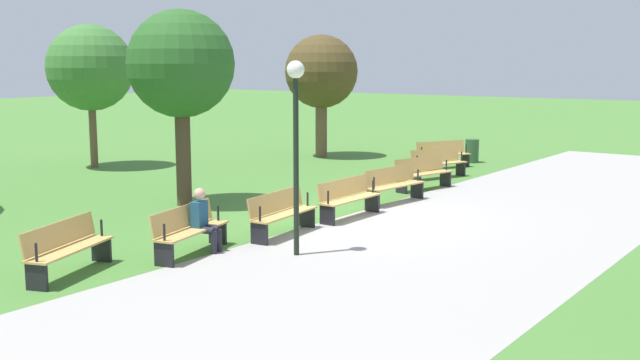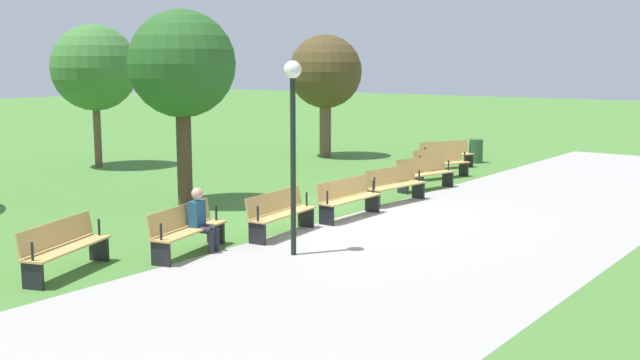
{
  "view_description": "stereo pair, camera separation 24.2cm",
  "coord_description": "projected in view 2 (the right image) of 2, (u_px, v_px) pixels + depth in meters",
  "views": [
    {
      "loc": [
        14.03,
        9.36,
        3.5
      ],
      "look_at": [
        0.0,
        -0.86,
        0.8
      ],
      "focal_mm": 42.47,
      "sensor_mm": 36.0,
      "label": 1
    },
    {
      "loc": [
        13.88,
        9.55,
        3.5
      ],
      "look_at": [
        0.0,
        -0.86,
        0.8
      ],
      "focal_mm": 42.47,
      "sensor_mm": 36.0,
      "label": 2
    }
  ],
  "objects": [
    {
      "name": "bench_6",
      "position": [
        186.0,
        228.0,
        13.92
      ],
      "size": [
        2.0,
        0.91,
        0.89
      ],
      "rotation": [
        0.0,
        0.0,
        0.23
      ],
      "color": "tan",
      "rests_on": "ground"
    },
    {
      "name": "trash_bin",
      "position": [
        476.0,
        151.0,
        26.61
      ],
      "size": [
        0.48,
        0.48,
        0.83
      ],
      "primitive_type": "cylinder",
      "color": "#2D512D",
      "rests_on": "ground"
    },
    {
      "name": "tree_4",
      "position": [
        94.0,
        68.0,
        25.08
      ],
      "size": [
        2.85,
        2.85,
        4.76
      ],
      "color": "brown",
      "rests_on": "ground"
    },
    {
      "name": "bench_2",
      "position": [
        424.0,
        173.0,
        20.99
      ],
      "size": [
        2.0,
        0.91,
        0.89
      ],
      "rotation": [
        0.0,
        0.0,
        -0.23
      ],
      "color": "tan",
      "rests_on": "ground"
    },
    {
      "name": "bench_5",
      "position": [
        280.0,
        212.0,
        15.44
      ],
      "size": [
        1.98,
        0.69,
        0.89
      ],
      "rotation": [
        0.0,
        0.0,
        0.12
      ],
      "color": "tan",
      "rests_on": "ground"
    },
    {
      "name": "bench_1",
      "position": [
        440.0,
        163.0,
        23.07
      ],
      "size": [
        1.99,
        1.11,
        0.89
      ],
      "rotation": [
        0.0,
        0.0,
        -0.35
      ],
      "color": "tan",
      "rests_on": "ground"
    },
    {
      "name": "bench_7",
      "position": [
        64.0,
        246.0,
        12.59
      ],
      "size": [
        1.99,
        1.11,
        0.89
      ],
      "rotation": [
        0.0,
        0.0,
        0.35
      ],
      "color": "tan",
      "rests_on": "ground"
    },
    {
      "name": "bench_0",
      "position": [
        446.0,
        154.0,
        25.24
      ],
      "size": [
        1.95,
        1.29,
        0.89
      ],
      "rotation": [
        0.0,
        0.0,
        -0.47
      ],
      "color": "tan",
      "rests_on": "ground"
    },
    {
      "name": "tree_2",
      "position": [
        325.0,
        73.0,
        27.85
      ],
      "size": [
        2.7,
        2.7,
        4.52
      ],
      "color": "brown",
      "rests_on": "ground"
    },
    {
      "name": "ground_plane",
      "position": [
        350.0,
        218.0,
        17.18
      ],
      "size": [
        120.0,
        120.0,
        0.0
      ],
      "primitive_type": "plane",
      "color": "#477A33"
    },
    {
      "name": "person_seated",
      "position": [
        201.0,
        218.0,
        14.1
      ],
      "size": [
        0.42,
        0.57,
        1.2
      ],
      "rotation": [
        0.0,
        0.0,
        0.23
      ],
      "color": "navy",
      "rests_on": "ground"
    },
    {
      "name": "lamp_post",
      "position": [
        293.0,
        119.0,
        13.53
      ],
      "size": [
        0.32,
        0.32,
        3.54
      ],
      "color": "black",
      "rests_on": "ground"
    },
    {
      "name": "bench_3",
      "position": [
        395.0,
        184.0,
        19.0
      ],
      "size": [
        1.98,
        0.69,
        0.89
      ],
      "rotation": [
        0.0,
        0.0,
        -0.12
      ],
      "color": "tan",
      "rests_on": "ground"
    },
    {
      "name": "path_paving",
      "position": [
        465.0,
        235.0,
        15.49
      ],
      "size": [
        32.23,
        6.22,
        0.01
      ],
      "primitive_type": "cube",
      "color": "#A39E99",
      "rests_on": "ground"
    },
    {
      "name": "bench_4",
      "position": [
        348.0,
        197.0,
        17.14
      ],
      "size": [
        1.94,
        0.47,
        0.89
      ],
      "color": "tan",
      "rests_on": "ground"
    },
    {
      "name": "tree_3",
      "position": [
        182.0,
        65.0,
        18.3
      ],
      "size": [
        2.61,
        2.61,
        4.78
      ],
      "color": "#4C3828",
      "rests_on": "ground"
    }
  ]
}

